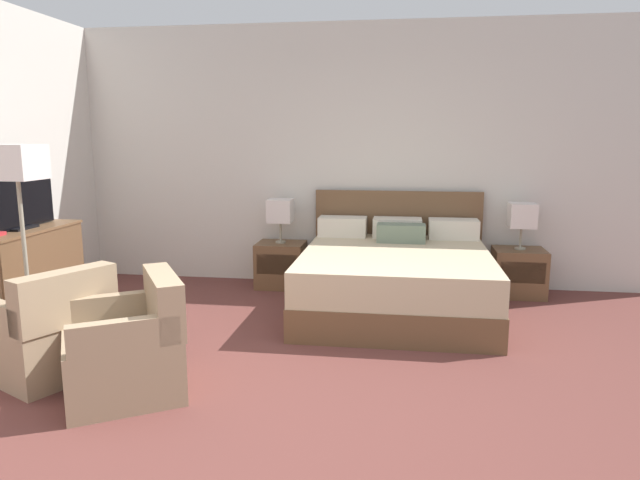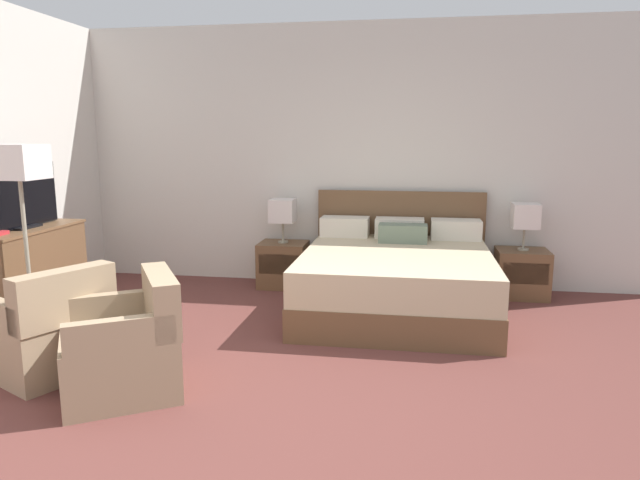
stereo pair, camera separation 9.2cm
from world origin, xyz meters
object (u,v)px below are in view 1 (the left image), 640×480
dresser (24,274)px  armchair_companion (129,350)px  nightstand_right (518,272)px  armchair_by_window (50,334)px  nightstand_left (281,265)px  table_lamp_left (280,211)px  tv (17,198)px  bed (395,277)px  table_lamp_right (522,216)px  floor_lamp (18,176)px

dresser → armchair_companion: bearing=-38.0°
nightstand_right → armchair_by_window: armchair_by_window is taller
nightstand_left → armchair_companion: size_ratio=0.54×
armchair_by_window → armchair_companion: 0.70m
table_lamp_left → tv: size_ratio=0.50×
armchair_by_window → bed: bearing=38.2°
armchair_by_window → armchair_companion: same height
dresser → tv: 0.67m
table_lamp_right → tv: tv is taller
table_lamp_right → nightstand_right: bearing=-90.0°
table_lamp_right → dresser: table_lamp_right is taller
table_lamp_right → floor_lamp: (-4.09, -1.95, 0.49)m
nightstand_left → nightstand_right: 2.48m
tv → armchair_by_window: 1.63m
bed → table_lamp_left: 1.51m
table_lamp_right → tv: (-4.48, -1.45, 0.27)m
table_lamp_right → floor_lamp: size_ratio=0.30×
tv → dresser: bearing=-141.2°
armchair_by_window → armchair_companion: (0.67, -0.20, 0.00)m
bed → armchair_companion: bed is taller
table_lamp_left → table_lamp_right: (2.48, 0.00, 0.00)m
bed → nightstand_right: bearing=28.9°
table_lamp_right → armchair_companion: bearing=-136.8°
tv → armchair_companion: tv is taller
nightstand_right → table_lamp_left: 2.55m
nightstand_left → dresser: (-2.00, -1.45, 0.18)m
dresser → floor_lamp: size_ratio=0.77×
armchair_companion → floor_lamp: 1.76m
bed → table_lamp_left: (-1.24, 0.69, 0.51)m
nightstand_right → armchair_companion: armchair_companion is taller
table_lamp_left → dresser: bearing=-144.1°
floor_lamp → armchair_companion: bearing=-32.0°
nightstand_right → table_lamp_right: 0.58m
tv → table_lamp_right: bearing=17.9°
bed → nightstand_right: (1.24, 0.68, -0.07)m
table_lamp_left → armchair_by_window: (-1.07, -2.51, -0.54)m
nightstand_right → floor_lamp: floor_lamp is taller
nightstand_left → floor_lamp: 2.75m
tv → floor_lamp: bearing=-52.1°
tv → floor_lamp: size_ratio=0.61×
nightstand_left → table_lamp_right: 2.55m
table_lamp_right → armchair_companion: size_ratio=0.50×
bed → floor_lamp: bearing=-156.1°
nightstand_right → armchair_companion: size_ratio=0.54×
nightstand_left → table_lamp_left: 0.58m
nightstand_left → table_lamp_left: table_lamp_left is taller
nightstand_left → armchair_by_window: size_ratio=0.55×
table_lamp_left → armchair_companion: (-0.40, -2.70, -0.54)m
dresser → bed: bearing=13.3°
nightstand_left → table_lamp_left: bearing=90.0°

